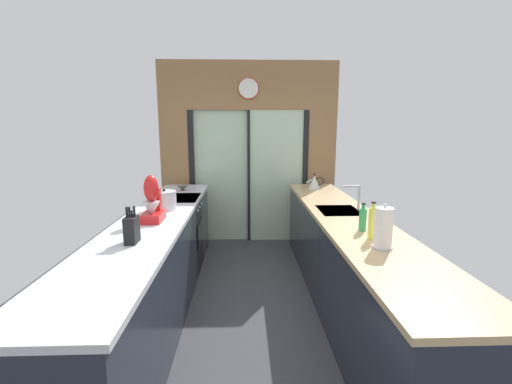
{
  "coord_description": "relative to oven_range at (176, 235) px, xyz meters",
  "views": [
    {
      "loc": [
        -0.07,
        -2.82,
        1.75
      ],
      "look_at": [
        0.05,
        0.74,
        1.08
      ],
      "focal_mm": 24.17,
      "sensor_mm": 36.0,
      "label": 1
    }
  ],
  "objects": [
    {
      "name": "stock_pot",
      "position": [
        0.02,
        -0.6,
        0.56
      ],
      "size": [
        0.25,
        0.25,
        0.21
      ],
      "color": "#B7BABC",
      "rests_on": "left_counter_run"
    },
    {
      "name": "stand_mixer",
      "position": [
        0.02,
        -1.05,
        0.63
      ],
      "size": [
        0.17,
        0.27,
        0.42
      ],
      "color": "red",
      "rests_on": "left_counter_run"
    },
    {
      "name": "left_counter_run",
      "position": [
        -0.0,
        -1.12,
        0.01
      ],
      "size": [
        0.62,
        3.8,
        0.92
      ],
      "color": "#1E232D",
      "rests_on": "ground_plane"
    },
    {
      "name": "oven_range",
      "position": [
        0.0,
        0.0,
        0.0
      ],
      "size": [
        0.6,
        0.6,
        0.92
      ],
      "color": "black",
      "rests_on": "ground_plane"
    },
    {
      "name": "back_wall_unit",
      "position": [
        0.91,
        1.15,
        1.07
      ],
      "size": [
        2.64,
        0.12,
        2.7
      ],
      "color": "olive",
      "rests_on": "ground_plane"
    },
    {
      "name": "right_counter_run",
      "position": [
        1.82,
        -0.95,
        0.01
      ],
      "size": [
        0.62,
        3.8,
        0.92
      ],
      "color": "#1E232D",
      "rests_on": "ground_plane"
    },
    {
      "name": "sink_faucet",
      "position": [
        1.97,
        -0.7,
        0.64
      ],
      "size": [
        0.19,
        0.02,
        0.26
      ],
      "color": "#B7BABC",
      "rests_on": "right_counter_run"
    },
    {
      "name": "kettle",
      "position": [
        1.8,
        0.56,
        0.56
      ],
      "size": [
        0.25,
        0.16,
        0.21
      ],
      "color": "#B7BABC",
      "rests_on": "right_counter_run"
    },
    {
      "name": "paper_towel_roll",
      "position": [
        1.8,
        -1.81,
        0.61
      ],
      "size": [
        0.14,
        0.14,
        0.32
      ],
      "color": "#B7BABC",
      "rests_on": "right_counter_run"
    },
    {
      "name": "soap_bottle_near",
      "position": [
        1.8,
        -1.61,
        0.59
      ],
      "size": [
        0.06,
        0.06,
        0.29
      ],
      "color": "#D1CC4C",
      "rests_on": "right_counter_run"
    },
    {
      "name": "soap_bottle_far",
      "position": [
        1.8,
        -1.4,
        0.56
      ],
      "size": [
        0.06,
        0.06,
        0.23
      ],
      "color": "#339E56",
      "rests_on": "right_counter_run"
    },
    {
      "name": "mixing_bowl",
      "position": [
        0.02,
        0.47,
        0.5
      ],
      "size": [
        0.16,
        0.16,
        0.06
      ],
      "color": "#514C47",
      "rests_on": "left_counter_run"
    },
    {
      "name": "knife_block",
      "position": [
        0.02,
        -1.64,
        0.57
      ],
      "size": [
        0.08,
        0.14,
        0.27
      ],
      "color": "black",
      "rests_on": "left_counter_run"
    },
    {
      "name": "ground_plane",
      "position": [
        0.91,
        -0.65,
        -0.47
      ],
      "size": [
        5.04,
        7.6,
        0.02
      ],
      "primitive_type": "cube",
      "color": "#38383D"
    }
  ]
}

